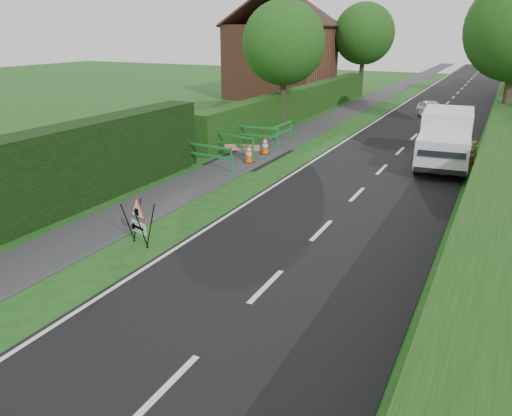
% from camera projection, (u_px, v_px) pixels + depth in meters
% --- Properties ---
extents(ground, '(120.00, 120.00, 0.00)m').
position_uv_depth(ground, '(142.00, 282.00, 10.82)').
color(ground, '#174B15').
rests_on(ground, ground).
extents(road_surface, '(6.00, 90.00, 0.02)m').
position_uv_depth(road_surface, '(452.00, 99.00, 39.22)').
color(road_surface, black).
rests_on(road_surface, ground).
extents(footpath, '(2.00, 90.00, 0.02)m').
position_uv_depth(footpath, '(382.00, 95.00, 41.54)').
color(footpath, '#2D2D30').
rests_on(footpath, ground).
extents(hedge_west_far, '(1.00, 24.00, 1.80)m').
position_uv_depth(hedge_west_far, '(302.00, 116.00, 31.44)').
color(hedge_west_far, '#14380F').
rests_on(hedge_west_far, ground).
extents(hedge_east, '(1.20, 50.00, 1.50)m').
position_uv_depth(hedge_east, '(499.00, 156.00, 21.55)').
color(hedge_east, '#14380F').
rests_on(hedge_east, ground).
extents(house_west, '(7.50, 7.40, 7.88)m').
position_uv_depth(house_west, '(281.00, 60.00, 39.30)').
color(house_west, brown).
rests_on(house_west, ground).
extents(tree_nw, '(4.40, 4.40, 6.70)m').
position_uv_depth(tree_nw, '(284.00, 43.00, 26.39)').
color(tree_nw, '#2D2116').
rests_on(tree_nw, ground).
extents(tree_fw, '(4.80, 4.80, 7.24)m').
position_uv_depth(tree_fw, '(364.00, 34.00, 39.74)').
color(tree_fw, '#2D2116').
rests_on(tree_fw, ground).
extents(triangle_sign, '(0.94, 0.94, 1.10)m').
position_uv_depth(triangle_sign, '(137.00, 217.00, 12.42)').
color(triangle_sign, black).
rests_on(triangle_sign, ground).
extents(works_van, '(2.20, 4.84, 2.15)m').
position_uv_depth(works_van, '(445.00, 138.00, 19.57)').
color(works_van, silver).
rests_on(works_van, ground).
extents(traffic_cone_0, '(0.38, 0.38, 0.79)m').
position_uv_depth(traffic_cone_0, '(444.00, 165.00, 18.67)').
color(traffic_cone_0, black).
rests_on(traffic_cone_0, ground).
extents(traffic_cone_1, '(0.38, 0.38, 0.79)m').
position_uv_depth(traffic_cone_1, '(471.00, 154.00, 20.22)').
color(traffic_cone_1, black).
rests_on(traffic_cone_1, ground).
extents(traffic_cone_2, '(0.38, 0.38, 0.79)m').
position_uv_depth(traffic_cone_2, '(474.00, 146.00, 21.55)').
color(traffic_cone_2, black).
rests_on(traffic_cone_2, ground).
extents(traffic_cone_3, '(0.38, 0.38, 0.79)m').
position_uv_depth(traffic_cone_3, '(249.00, 153.00, 20.36)').
color(traffic_cone_3, black).
rests_on(traffic_cone_3, ground).
extents(traffic_cone_4, '(0.38, 0.38, 0.79)m').
position_uv_depth(traffic_cone_4, '(265.00, 145.00, 21.79)').
color(traffic_cone_4, black).
rests_on(traffic_cone_4, ground).
extents(ped_barrier_0, '(2.09, 0.57, 1.00)m').
position_uv_depth(ped_barrier_0, '(210.00, 154.00, 19.27)').
color(ped_barrier_0, '#178235').
rests_on(ped_barrier_0, ground).
extents(ped_barrier_1, '(2.09, 0.78, 1.00)m').
position_uv_depth(ped_barrier_1, '(235.00, 143.00, 21.11)').
color(ped_barrier_1, '#178235').
rests_on(ped_barrier_1, ground).
extents(ped_barrier_2, '(2.08, 0.47, 1.00)m').
position_uv_depth(ped_barrier_2, '(258.00, 134.00, 22.97)').
color(ped_barrier_2, '#178235').
rests_on(ped_barrier_2, ground).
extents(ped_barrier_3, '(0.40, 2.07, 1.00)m').
position_uv_depth(ped_barrier_3, '(282.00, 131.00, 23.69)').
color(ped_barrier_3, '#178235').
rests_on(ped_barrier_3, ground).
extents(redwhite_plank, '(1.43, 0.53, 0.25)m').
position_uv_depth(redwhite_plank, '(242.00, 158.00, 21.24)').
color(redwhite_plank, red).
rests_on(redwhite_plank, ground).
extents(hatchback_car, '(2.31, 3.36, 1.06)m').
position_uv_depth(hatchback_car, '(431.00, 109.00, 30.60)').
color(hatchback_car, white).
rests_on(hatchback_car, ground).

